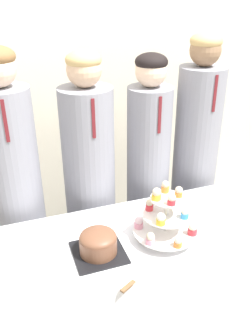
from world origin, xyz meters
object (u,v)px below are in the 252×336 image
Objects in this scene: round_cake at (98,243)px; student_3 at (194,164)px; cake_knife at (136,281)px; student_0 at (17,195)px; student_2 at (148,178)px; student_1 at (90,187)px; cupcake_stand at (166,216)px.

student_3 is at bearing 34.92° from round_cake.
student_0 reaches higher than cake_knife.
round_cake is at bearing -145.08° from student_3.
student_0 is 0.99× the size of student_3.
cake_knife is 1.13m from student_3.
student_1 is at bearing 180.00° from student_2.
student_1 is 0.75m from student_3.
cake_knife is at bearing -137.27° from cupcake_stand.
student_3 reaches higher than cake_knife.
cupcake_stand is 0.63m from student_2.
round_cake is 0.61m from student_1.
round_cake is 0.74× the size of cupcake_stand.
round_cake is at bearing 86.03° from cake_knife.
student_2 is 0.35m from student_3.
round_cake is 0.69m from student_0.
student_3 is (0.35, 0.00, 0.04)m from student_2.
student_1 is at bearing 180.00° from student_3.
student_0 reaches higher than round_cake.
student_0 is 0.84m from student_2.
student_3 is (0.51, 0.60, -0.07)m from cupcake_stand.
student_2 is (0.40, -0.00, -0.01)m from student_1.
student_0 is (-0.43, 0.83, 0.05)m from cake_knife.
cupcake_stand is at bearing 14.61° from cake_knife.
student_2 is at bearing 49.56° from round_cake.
cupcake_stand is 0.91m from student_0.
cake_knife is (0.10, -0.23, -0.06)m from round_cake.
cupcake_stand is 0.21× the size of student_1.
student_0 is (-0.68, 0.60, -0.08)m from cupcake_stand.
student_2 reaches higher than cake_knife.
student_3 reaches higher than round_cake.
student_0 is 1.19m from student_3.
student_3 is at bearing -0.00° from student_0.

